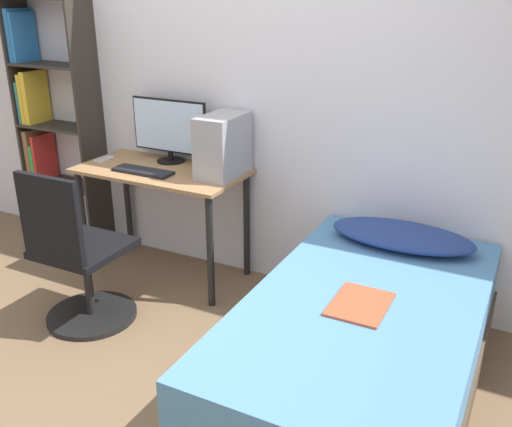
{
  "coord_description": "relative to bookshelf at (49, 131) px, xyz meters",
  "views": [
    {
      "loc": [
        1.66,
        -1.71,
        1.84
      ],
      "look_at": [
        0.41,
        0.73,
        0.75
      ],
      "focal_mm": 40.0,
      "sensor_mm": 36.0,
      "label": 1
    }
  ],
  "objects": [
    {
      "name": "pc_tower",
      "position": [
        1.54,
        -0.08,
        0.1
      ],
      "size": [
        0.21,
        0.37,
        0.38
      ],
      "color": "#99999E",
      "rests_on": "desk"
    },
    {
      "name": "wall_back",
      "position": [
        1.61,
        0.16,
        0.41
      ],
      "size": [
        8.0,
        0.05,
        2.5
      ],
      "color": "silver",
      "rests_on": "ground_plane"
    },
    {
      "name": "magazine",
      "position": [
        2.68,
        -0.85,
        -0.3
      ],
      "size": [
        0.24,
        0.32,
        0.01
      ],
      "color": "#B24C2D",
      "rests_on": "bed"
    },
    {
      "name": "keyboard",
      "position": [
        1.06,
        -0.27,
        -0.08
      ],
      "size": [
        0.4,
        0.13,
        0.02
      ],
      "color": "black",
      "rests_on": "desk"
    },
    {
      "name": "ground_plane",
      "position": [
        1.61,
        -1.3,
        -0.84
      ],
      "size": [
        14.0,
        14.0,
        0.0
      ],
      "primitive_type": "plane",
      "color": "brown"
    },
    {
      "name": "bookshelf",
      "position": [
        0.0,
        0.0,
        0.0
      ],
      "size": [
        0.63,
        0.26,
        1.78
      ],
      "color": "#2D2823",
      "rests_on": "ground_plane"
    },
    {
      "name": "phone",
      "position": [
        0.65,
        -0.15,
        -0.09
      ],
      "size": [
        0.07,
        0.14,
        0.01
      ],
      "color": "#B7B7BC",
      "rests_on": "desk"
    },
    {
      "name": "office_chair",
      "position": [
        1.06,
        -0.89,
        -0.47
      ],
      "size": [
        0.53,
        0.53,
        0.95
      ],
      "color": "black",
      "rests_on": "ground_plane"
    },
    {
      "name": "pillow",
      "position": [
        2.69,
        -0.13,
        -0.25
      ],
      "size": [
        0.78,
        0.36,
        0.11
      ],
      "color": "navy",
      "rests_on": "bed"
    },
    {
      "name": "monitor",
      "position": [
        1.08,
        0.02,
        0.13
      ],
      "size": [
        0.56,
        0.19,
        0.42
      ],
      "color": "black",
      "rests_on": "desk"
    },
    {
      "name": "desk",
      "position": [
        1.12,
        -0.15,
        -0.21
      ],
      "size": [
        1.1,
        0.57,
        0.75
      ],
      "color": "#997047",
      "rests_on": "ground_plane"
    },
    {
      "name": "bed",
      "position": [
        2.69,
        -0.79,
        -0.58
      ],
      "size": [
        1.02,
        1.84,
        0.53
      ],
      "color": "#4C3D2D",
      "rests_on": "ground_plane"
    }
  ]
}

